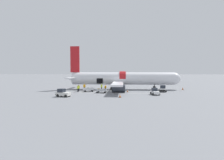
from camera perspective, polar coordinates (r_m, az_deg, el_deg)
name	(u,v)px	position (r m, az deg, el deg)	size (l,w,h in m)	color
ground_plane	(111,91)	(45.84, -0.22, -3.54)	(500.00, 500.00, 0.00)	slate
apron_marking_line	(121,93)	(41.08, 2.87, -4.29)	(20.45, 0.28, 0.01)	silver
airplane	(121,79)	(49.53, 2.94, 0.39)	(32.36, 28.47, 12.26)	silver
baggage_tug_lead	(163,89)	(45.09, 16.22, -2.87)	(2.17, 2.51, 1.70)	white
baggage_tug_mid	(63,93)	(36.70, -15.73, -4.19)	(3.13, 2.32, 1.60)	silver
baggage_tug_rear	(155,92)	(39.32, 13.82, -3.80)	(1.95, 2.83, 1.45)	white
baggage_cart_loading	(89,90)	(44.39, -7.52, -3.19)	(3.53, 2.42, 0.98)	silver
baggage_cart_queued	(102,91)	(41.73, -3.34, -3.55)	(3.45, 2.27, 1.04)	#B7BABF
ground_crew_loader_a	(105,88)	(45.05, -2.15, -2.58)	(0.52, 0.51, 1.61)	black
ground_crew_loader_b	(84,87)	(46.96, -9.01, -2.24)	(0.64, 0.46, 1.84)	black
ground_crew_driver	(102,87)	(46.17, -3.42, -2.30)	(0.52, 0.64, 1.83)	#1E2338
ground_crew_supervisor	(78,89)	(43.89, -11.07, -2.75)	(0.38, 0.57, 1.65)	black
ground_crew_helper	(79,88)	(45.51, -10.76, -2.52)	(0.55, 0.53, 1.69)	black
safety_cone_nose	(183,89)	(51.86, 22.11, -2.62)	(0.54, 0.54, 0.75)	black
safety_cone_engine_left	(120,96)	(34.35, 2.63, -5.14)	(0.57, 0.57, 0.72)	black
safety_cone_wingtip	(127,91)	(43.21, 5.07, -3.57)	(0.51, 0.51, 0.61)	black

